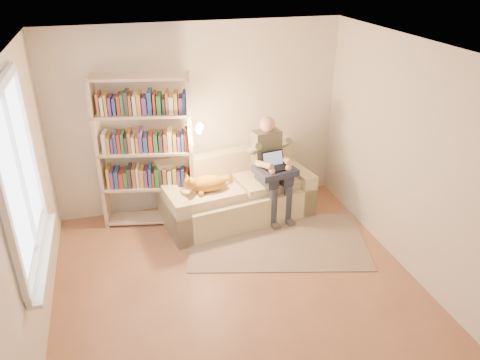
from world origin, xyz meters
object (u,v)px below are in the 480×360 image
object	(u,v)px
sofa	(236,195)
laptop	(273,164)
person	(271,162)
bookshelf	(145,145)
cat	(205,184)

from	to	relation	value
sofa	laptop	size ratio (longest dim) A/B	6.20
sofa	person	xyz separation A→B (m)	(0.47, -0.08, 0.49)
sofa	bookshelf	world-z (taller)	bookshelf
person	bookshelf	xyz separation A→B (m)	(-1.63, 0.24, 0.34)
sofa	person	world-z (taller)	person
sofa	laptop	bearing A→B (deg)	-32.34
person	bookshelf	bearing A→B (deg)	162.82
laptop	bookshelf	xyz separation A→B (m)	(-1.63, 0.36, 0.31)
person	laptop	xyz separation A→B (m)	(-0.01, -0.12, 0.02)
sofa	cat	xyz separation A→B (m)	(-0.47, -0.21, 0.35)
bookshelf	person	bearing A→B (deg)	3.19
sofa	cat	bearing A→B (deg)	-165.24
laptop	person	bearing A→B (deg)	78.28
sofa	bookshelf	xyz separation A→B (m)	(-1.17, 0.16, 0.82)
sofa	person	distance (m)	0.68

